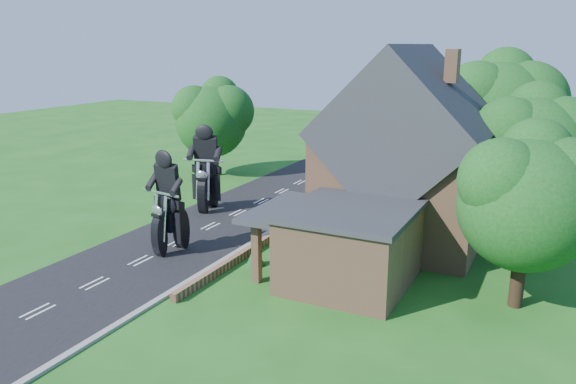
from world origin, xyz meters
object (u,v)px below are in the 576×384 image
at_px(house, 406,160).
at_px(annex, 348,244).
at_px(motorcycle_lead, 171,238).
at_px(motorcycle_follow, 208,198).
at_px(garden_wall, 292,224).

distance_m(house, annex, 7.30).
relative_size(annex, motorcycle_lead, 4.14).
distance_m(motorcycle_lead, motorcycle_follow, 7.52).
bearing_deg(garden_wall, motorcycle_follow, 173.93).
relative_size(annex, motorcycle_follow, 4.00).
xyz_separation_m(annex, motorcycle_lead, (-9.25, -0.58, -0.97)).
bearing_deg(motorcycle_follow, garden_wall, 161.74).
xyz_separation_m(house, motorcycle_follow, (-12.49, -0.33, -3.52)).
relative_size(house, annex, 1.45).
bearing_deg(garden_wall, annex, -46.16).
distance_m(house, motorcycle_follow, 12.98).
height_order(garden_wall, motorcycle_follow, motorcycle_follow).
distance_m(house, motorcycle_lead, 12.83).
xyz_separation_m(motorcycle_lead, motorcycle_follow, (-2.61, 7.05, 0.03)).
height_order(annex, motorcycle_lead, annex).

